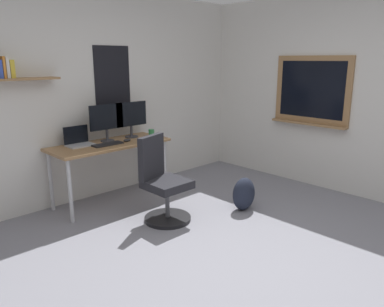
# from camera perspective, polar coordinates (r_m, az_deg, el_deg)

# --- Properties ---
(ground_plane) EXTENTS (5.20, 5.20, 0.00)m
(ground_plane) POSITION_cam_1_polar(r_m,az_deg,el_deg) (3.48, 7.46, -16.14)
(ground_plane) COLOR gray
(ground_plane) RESTS_ON ground
(wall_back) EXTENTS (5.00, 0.30, 2.60)m
(wall_back) POSITION_cam_1_polar(r_m,az_deg,el_deg) (4.92, -15.19, 8.49)
(wall_back) COLOR silver
(wall_back) RESTS_ON ground
(wall_right) EXTENTS (0.22, 5.00, 2.60)m
(wall_right) POSITION_cam_1_polar(r_m,az_deg,el_deg) (5.20, 24.96, 7.93)
(wall_right) COLOR silver
(wall_right) RESTS_ON ground
(desk) EXTENTS (1.46, 0.61, 0.76)m
(desk) POSITION_cam_1_polar(r_m,az_deg,el_deg) (4.69, -12.44, 0.63)
(desk) COLOR #997047
(desk) RESTS_ON ground
(office_chair) EXTENTS (0.52, 0.54, 0.95)m
(office_chair) POSITION_cam_1_polar(r_m,az_deg,el_deg) (4.14, -4.57, -4.78)
(office_chair) COLOR black
(office_chair) RESTS_ON ground
(laptop) EXTENTS (0.31, 0.21, 0.23)m
(laptop) POSITION_cam_1_polar(r_m,az_deg,el_deg) (4.63, -16.93, 1.85)
(laptop) COLOR #ADAFB5
(laptop) RESTS_ON desk
(monitor_primary) EXTENTS (0.46, 0.17, 0.46)m
(monitor_primary) POSITION_cam_1_polar(r_m,az_deg,el_deg) (4.73, -12.92, 5.01)
(monitor_primary) COLOR #38383D
(monitor_primary) RESTS_ON desk
(monitor_secondary) EXTENTS (0.46, 0.17, 0.46)m
(monitor_secondary) POSITION_cam_1_polar(r_m,az_deg,el_deg) (4.92, -9.29, 5.55)
(monitor_secondary) COLOR #38383D
(monitor_secondary) RESTS_ON desk
(keyboard) EXTENTS (0.37, 0.13, 0.02)m
(keyboard) POSITION_cam_1_polar(r_m,az_deg,el_deg) (4.57, -12.77, 1.40)
(keyboard) COLOR black
(keyboard) RESTS_ON desk
(computer_mouse) EXTENTS (0.10, 0.06, 0.03)m
(computer_mouse) POSITION_cam_1_polar(r_m,az_deg,el_deg) (4.72, -9.89, 2.02)
(computer_mouse) COLOR #262628
(computer_mouse) RESTS_ON desk
(coffee_mug) EXTENTS (0.08, 0.08, 0.09)m
(coffee_mug) POSITION_cam_1_polar(r_m,az_deg,el_deg) (5.00, -6.22, 3.17)
(coffee_mug) COLOR #338C4C
(coffee_mug) RESTS_ON desk
(backpack) EXTENTS (0.32, 0.22, 0.40)m
(backpack) POSITION_cam_1_polar(r_m,az_deg,el_deg) (4.50, 7.92, -6.14)
(backpack) COLOR #1E2333
(backpack) RESTS_ON ground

